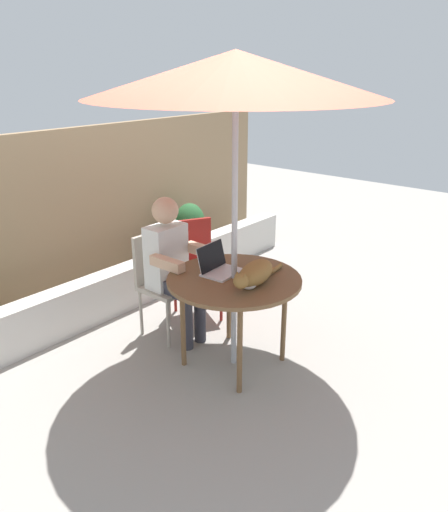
{
  "coord_description": "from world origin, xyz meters",
  "views": [
    {
      "loc": [
        -2.74,
        -2.2,
        2.25
      ],
      "look_at": [
        0.0,
        0.1,
        0.89
      ],
      "focal_mm": 35.59,
      "sensor_mm": 36.0,
      "label": 1
    }
  ],
  "objects_px": {
    "patio_umbrella": "(236,75)",
    "person_seated": "(172,261)",
    "patio_table": "(234,285)",
    "potted_plant_near_fence": "(190,232)",
    "cat": "(254,274)",
    "chair_empty": "(194,260)",
    "laptop": "(217,264)",
    "chair_occupied": "(160,275)"
  },
  "relations": [
    {
      "from": "potted_plant_near_fence",
      "to": "chair_empty",
      "type": "bearing_deg",
      "value": -134.5
    },
    {
      "from": "chair_empty",
      "to": "person_seated",
      "type": "relative_size",
      "value": 0.73
    },
    {
      "from": "patio_table",
      "to": "potted_plant_near_fence",
      "type": "distance_m",
      "value": 2.11
    },
    {
      "from": "patio_table",
      "to": "potted_plant_near_fence",
      "type": "height_order",
      "value": "potted_plant_near_fence"
    },
    {
      "from": "patio_table",
      "to": "potted_plant_near_fence",
      "type": "xyz_separation_m",
      "value": [
        1.27,
        1.67,
        -0.24
      ]
    },
    {
      "from": "patio_umbrella",
      "to": "cat",
      "type": "bearing_deg",
      "value": -92.89
    },
    {
      "from": "patio_umbrella",
      "to": "chair_empty",
      "type": "distance_m",
      "value": 1.9
    },
    {
      "from": "chair_occupied",
      "to": "potted_plant_near_fence",
      "type": "relative_size",
      "value": 1.17
    },
    {
      "from": "patio_umbrella",
      "to": "chair_empty",
      "type": "relative_size",
      "value": 2.59
    },
    {
      "from": "patio_umbrella",
      "to": "chair_occupied",
      "type": "height_order",
      "value": "patio_umbrella"
    },
    {
      "from": "potted_plant_near_fence",
      "to": "patio_table",
      "type": "bearing_deg",
      "value": -127.14
    },
    {
      "from": "patio_umbrella",
      "to": "person_seated",
      "type": "relative_size",
      "value": 1.88
    },
    {
      "from": "patio_umbrella",
      "to": "cat",
      "type": "distance_m",
      "value": 1.37
    },
    {
      "from": "patio_table",
      "to": "laptop",
      "type": "distance_m",
      "value": 0.22
    },
    {
      "from": "chair_occupied",
      "to": "patio_table",
      "type": "bearing_deg",
      "value": -90.0
    },
    {
      "from": "patio_table",
      "to": "person_seated",
      "type": "xyz_separation_m",
      "value": [
        -0.0,
        0.66,
        0.03
      ]
    },
    {
      "from": "person_seated",
      "to": "cat",
      "type": "height_order",
      "value": "person_seated"
    },
    {
      "from": "person_seated",
      "to": "laptop",
      "type": "distance_m",
      "value": 0.5
    },
    {
      "from": "patio_table",
      "to": "chair_occupied",
      "type": "xyz_separation_m",
      "value": [
        0.0,
        0.82,
        -0.14
      ]
    },
    {
      "from": "chair_empty",
      "to": "person_seated",
      "type": "bearing_deg",
      "value": -158.26
    },
    {
      "from": "patio_table",
      "to": "person_seated",
      "type": "bearing_deg",
      "value": 90.0
    },
    {
      "from": "chair_empty",
      "to": "cat",
      "type": "relative_size",
      "value": 1.39
    },
    {
      "from": "patio_umbrella",
      "to": "potted_plant_near_fence",
      "type": "relative_size",
      "value": 3.03
    },
    {
      "from": "laptop",
      "to": "patio_table",
      "type": "bearing_deg",
      "value": -90.4
    },
    {
      "from": "patio_table",
      "to": "cat",
      "type": "height_order",
      "value": "cat"
    },
    {
      "from": "patio_umbrella",
      "to": "cat",
      "type": "xyz_separation_m",
      "value": [
        -0.01,
        -0.19,
        -1.36
      ]
    },
    {
      "from": "patio_table",
      "to": "chair_empty",
      "type": "relative_size",
      "value": 1.13
    },
    {
      "from": "chair_occupied",
      "to": "cat",
      "type": "bearing_deg",
      "value": -90.56
    },
    {
      "from": "person_seated",
      "to": "patio_table",
      "type": "bearing_deg",
      "value": -90.0
    },
    {
      "from": "chair_occupied",
      "to": "patio_umbrella",
      "type": "bearing_deg",
      "value": -90.0
    },
    {
      "from": "patio_table",
      "to": "chair_empty",
      "type": "bearing_deg",
      "value": 61.87
    },
    {
      "from": "patio_table",
      "to": "potted_plant_near_fence",
      "type": "bearing_deg",
      "value": 52.86
    },
    {
      "from": "patio_table",
      "to": "patio_umbrella",
      "type": "bearing_deg",
      "value": 0.0
    },
    {
      "from": "laptop",
      "to": "cat",
      "type": "height_order",
      "value": "laptop"
    },
    {
      "from": "patio_table",
      "to": "laptop",
      "type": "height_order",
      "value": "laptop"
    },
    {
      "from": "laptop",
      "to": "chair_empty",
      "type": "bearing_deg",
      "value": 56.03
    },
    {
      "from": "patio_table",
      "to": "cat",
      "type": "relative_size",
      "value": 1.56
    },
    {
      "from": "chair_empty",
      "to": "potted_plant_near_fence",
      "type": "xyz_separation_m",
      "value": [
        0.82,
        0.83,
        -0.1
      ]
    },
    {
      "from": "patio_umbrella",
      "to": "cat",
      "type": "height_order",
      "value": "patio_umbrella"
    },
    {
      "from": "patio_umbrella",
      "to": "cat",
      "type": "relative_size",
      "value": 3.58
    },
    {
      "from": "chair_empty",
      "to": "laptop",
      "type": "bearing_deg",
      "value": -123.97
    },
    {
      "from": "cat",
      "to": "chair_empty",
      "type": "bearing_deg",
      "value": 66.08
    }
  ]
}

